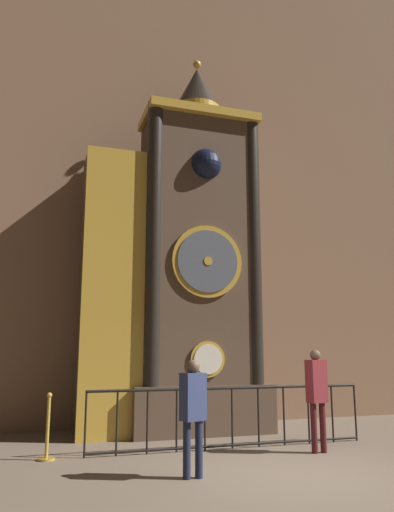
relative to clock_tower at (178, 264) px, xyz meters
name	(u,v)px	position (x,y,z in m)	size (l,w,h in m)	color
ground_plane	(301,478)	(0.63, -4.26, -3.74)	(28.00, 28.00, 0.00)	brown
cathedral_back_wall	(184,127)	(0.54, 1.39, 4.11)	(24.00, 0.32, 15.70)	#846047
clock_tower	(178,264)	(0.00, 0.00, 0.00)	(4.25, 1.81, 9.02)	brown
railing_fence	(232,414)	(0.51, -1.97, -3.13)	(5.39, 0.05, 1.10)	black
visitor_near	(193,406)	(-0.85, -3.84, -2.76)	(0.39, 0.32, 1.64)	#1B213A
visitor_far	(317,390)	(1.81, -2.82, -2.67)	(0.37, 0.28, 1.79)	#461518
stanchion_post	(47,438)	(-2.78, -1.95, -3.38)	(0.28, 0.28, 1.08)	#B28E33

